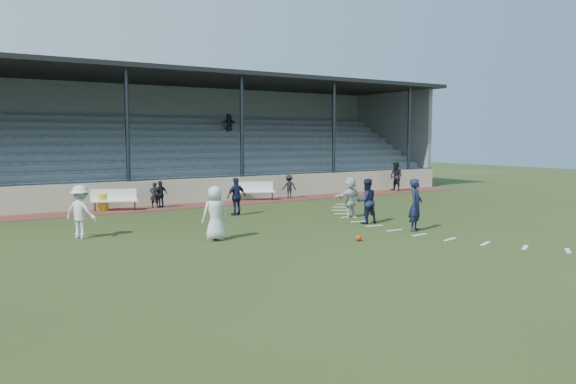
# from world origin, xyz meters

# --- Properties ---
(ground) EXTENTS (90.00, 90.00, 0.00)m
(ground) POSITION_xyz_m (0.00, 0.00, 0.00)
(ground) COLOR #2A3917
(ground) RESTS_ON ground
(cinder_track) EXTENTS (34.00, 2.00, 0.02)m
(cinder_track) POSITION_xyz_m (0.00, 10.50, 0.01)
(cinder_track) COLOR #5C2924
(cinder_track) RESTS_ON ground
(retaining_wall) EXTENTS (34.00, 0.18, 1.20)m
(retaining_wall) POSITION_xyz_m (0.00, 11.55, 0.60)
(retaining_wall) COLOR beige
(retaining_wall) RESTS_ON ground
(bench_left) EXTENTS (2.00, 1.18, 0.95)m
(bench_left) POSITION_xyz_m (-3.99, 10.60, 0.58)
(bench_left) COLOR white
(bench_left) RESTS_ON cinder_track
(bench_right) EXTENTS (1.99, 1.25, 0.95)m
(bench_right) POSITION_xyz_m (3.30, 10.86, 0.58)
(bench_right) COLOR white
(bench_right) RESTS_ON cinder_track
(trash_bin) EXTENTS (0.46, 0.46, 0.74)m
(trash_bin) POSITION_xyz_m (-4.38, 10.97, 0.39)
(trash_bin) COLOR gold
(trash_bin) RESTS_ON cinder_track
(football) EXTENTS (0.20, 0.20, 0.20)m
(football) POSITION_xyz_m (0.47, -0.90, 0.10)
(football) COLOR red
(football) RESTS_ON ground
(player_white_lead) EXTENTS (0.89, 0.62, 1.74)m
(player_white_lead) POSITION_xyz_m (-3.28, 1.66, 0.87)
(player_white_lead) COLOR silver
(player_white_lead) RESTS_ON ground
(player_navy_lead) EXTENTS (0.80, 0.70, 1.83)m
(player_navy_lead) POSITION_xyz_m (3.36, -0.49, 0.92)
(player_navy_lead) COLOR #141B38
(player_navy_lead) RESTS_ON ground
(player_navy_mid) EXTENTS (0.92, 0.76, 1.71)m
(player_navy_mid) POSITION_xyz_m (3.04, 1.75, 0.86)
(player_navy_mid) COLOR #141B38
(player_navy_mid) RESTS_ON ground
(player_white_wing) EXTENTS (1.20, 1.26, 1.72)m
(player_white_wing) POSITION_xyz_m (-6.78, 4.32, 0.86)
(player_white_wing) COLOR silver
(player_white_wing) RESTS_ON ground
(player_navy_wing) EXTENTS (0.99, 0.55, 1.59)m
(player_navy_wing) POSITION_xyz_m (-0.06, 6.41, 0.80)
(player_navy_wing) COLOR #141B38
(player_navy_wing) RESTS_ON ground
(player_white_back) EXTENTS (1.61, 0.89, 1.66)m
(player_white_back) POSITION_xyz_m (3.56, 3.37, 0.83)
(player_white_back) COLOR silver
(player_white_back) RESTS_ON ground
(official) EXTENTS (0.74, 0.91, 1.76)m
(official) POSITION_xyz_m (12.94, 10.58, 0.90)
(official) COLOR black
(official) RESTS_ON cinder_track
(sub_left_near) EXTENTS (0.48, 0.37, 1.18)m
(sub_left_near) POSITION_xyz_m (-2.12, 10.66, 0.61)
(sub_left_near) COLOR black
(sub_left_near) RESTS_ON cinder_track
(sub_left_far) EXTENTS (0.79, 0.52, 1.25)m
(sub_left_far) POSITION_xyz_m (-1.90, 10.43, 0.64)
(sub_left_far) COLOR black
(sub_left_far) RESTS_ON cinder_track
(sub_right) EXTENTS (0.89, 0.62, 1.25)m
(sub_right) POSITION_xyz_m (5.28, 10.65, 0.65)
(sub_right) COLOR black
(sub_right) RESTS_ON cinder_track
(grandstand) EXTENTS (34.60, 9.00, 6.61)m
(grandstand) POSITION_xyz_m (0.00, 16.26, 2.20)
(grandstand) COLOR gray
(grandstand) RESTS_ON ground
(penalty_arc) EXTENTS (3.89, 14.63, 0.01)m
(penalty_arc) POSITION_xyz_m (4.12, 0.00, 0.01)
(penalty_arc) COLOR white
(penalty_arc) RESTS_ON ground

